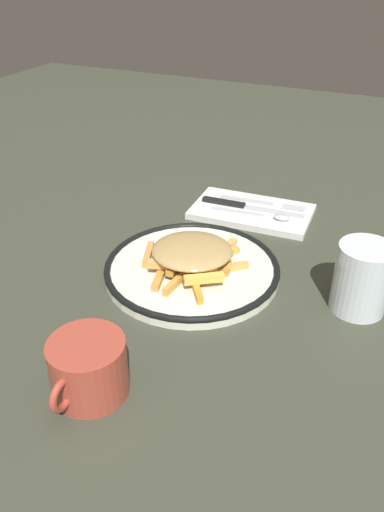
# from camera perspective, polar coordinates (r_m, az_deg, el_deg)

# --- Properties ---
(ground_plane) EXTENTS (2.60, 2.60, 0.00)m
(ground_plane) POSITION_cam_1_polar(r_m,az_deg,el_deg) (0.84, 0.00, -2.08)
(ground_plane) COLOR #383C2E
(plate) EXTENTS (0.29, 0.29, 0.02)m
(plate) POSITION_cam_1_polar(r_m,az_deg,el_deg) (0.83, 0.00, -1.44)
(plate) COLOR silver
(plate) RESTS_ON ground_plane
(fries_heap) EXTENTS (0.20, 0.18, 0.04)m
(fries_heap) POSITION_cam_1_polar(r_m,az_deg,el_deg) (0.82, 0.01, 0.26)
(fries_heap) COLOR #E2A150
(fries_heap) RESTS_ON plate
(napkin) EXTENTS (0.15, 0.24, 0.01)m
(napkin) POSITION_cam_1_polar(r_m,az_deg,el_deg) (1.03, 6.79, 5.02)
(napkin) COLOR silver
(napkin) RESTS_ON ground_plane
(fork) EXTENTS (0.03, 0.18, 0.00)m
(fork) POSITION_cam_1_polar(r_m,az_deg,el_deg) (1.04, 7.97, 5.96)
(fork) COLOR silver
(fork) RESTS_ON napkin
(knife) EXTENTS (0.03, 0.21, 0.01)m
(knife) POSITION_cam_1_polar(r_m,az_deg,el_deg) (1.03, 5.81, 5.68)
(knife) COLOR black
(knife) RESTS_ON napkin
(spoon) EXTENTS (0.03, 0.15, 0.01)m
(spoon) POSITION_cam_1_polar(r_m,az_deg,el_deg) (0.99, 8.28, 4.59)
(spoon) COLOR silver
(spoon) RESTS_ON napkin
(water_glass) EXTENTS (0.08, 0.08, 0.11)m
(water_glass) POSITION_cam_1_polar(r_m,az_deg,el_deg) (0.77, 18.74, -2.42)
(water_glass) COLOR silver
(water_glass) RESTS_ON ground_plane
(coffee_mug) EXTENTS (0.12, 0.09, 0.08)m
(coffee_mug) POSITION_cam_1_polar(r_m,az_deg,el_deg) (0.63, -11.71, -12.35)
(coffee_mug) COLOR #A94231
(coffee_mug) RESTS_ON ground_plane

